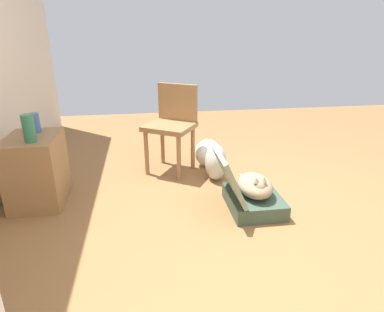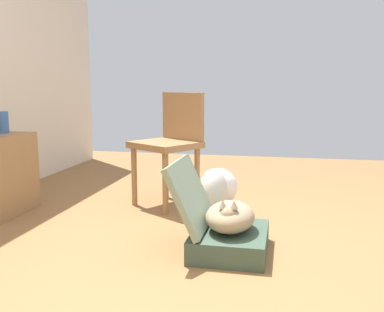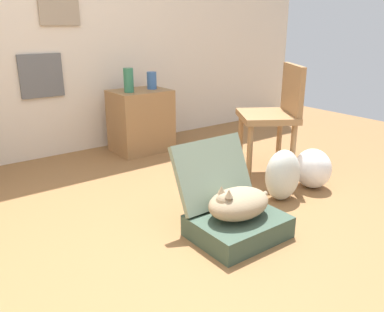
% 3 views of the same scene
% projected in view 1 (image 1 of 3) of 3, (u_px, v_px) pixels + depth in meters
% --- Properties ---
extents(ground_plane, '(7.68, 7.68, 0.00)m').
position_uv_depth(ground_plane, '(271.00, 230.00, 2.52)').
color(ground_plane, olive).
rests_on(ground_plane, ground).
extents(suitcase_base, '(0.52, 0.42, 0.13)m').
position_uv_depth(suitcase_base, '(254.00, 201.00, 2.80)').
color(suitcase_base, '#384C3D').
rests_on(suitcase_base, ground).
extents(suitcase_lid, '(0.52, 0.21, 0.40)m').
position_uv_depth(suitcase_lid, '(228.00, 174.00, 2.67)').
color(suitcase_lid, gray).
rests_on(suitcase_lid, suitcase_base).
extents(cat, '(0.48, 0.28, 0.21)m').
position_uv_depth(cat, '(255.00, 185.00, 2.74)').
color(cat, '#998466').
rests_on(cat, suitcase_base).
extents(plastic_bag_white, '(0.28, 0.21, 0.37)m').
position_uv_depth(plastic_bag_white, '(216.00, 162.00, 3.29)').
color(plastic_bag_white, silver).
rests_on(plastic_bag_white, ground).
extents(plastic_bag_clear, '(0.26, 0.29, 0.30)m').
position_uv_depth(plastic_bag_clear, '(208.00, 153.00, 3.63)').
color(plastic_bag_clear, white).
rests_on(plastic_bag_clear, ground).
extents(side_table, '(0.54, 0.42, 0.60)m').
position_uv_depth(side_table, '(37.00, 170.00, 2.83)').
color(side_table, olive).
rests_on(side_table, ground).
extents(vase_tall, '(0.09, 0.09, 0.22)m').
position_uv_depth(vase_tall, '(29.00, 128.00, 2.57)').
color(vase_tall, '#2D7051').
rests_on(vase_tall, side_table).
extents(vase_short, '(0.09, 0.09, 0.16)m').
position_uv_depth(vase_short, '(34.00, 123.00, 2.82)').
color(vase_short, '#38609E').
rests_on(vase_short, side_table).
extents(chair, '(0.61, 0.62, 0.90)m').
position_uv_depth(chair, '(172.00, 123.00, 3.42)').
color(chair, olive).
rests_on(chair, ground).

